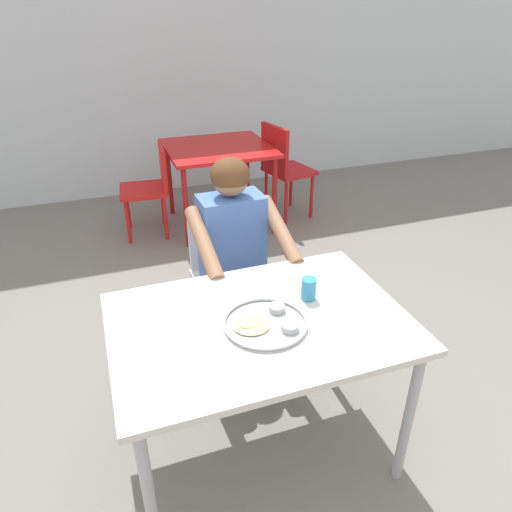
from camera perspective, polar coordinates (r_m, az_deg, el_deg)
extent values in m
cube|color=slate|center=(2.45, 1.23, -22.75)|extent=(12.00, 12.00, 0.05)
cube|color=silver|center=(5.13, -14.85, 25.89)|extent=(12.00, 0.12, 3.40)
cube|color=silver|center=(1.92, 0.42, -8.09)|extent=(1.19, 0.82, 0.03)
cylinder|color=#B2B2B7|center=(1.89, -12.76, -26.72)|extent=(0.04, 0.04, 0.73)
cylinder|color=#B2B2B7|center=(2.16, 17.94, -18.18)|extent=(0.04, 0.04, 0.73)
cylinder|color=#B2B2B7|center=(2.36, -15.27, -12.98)|extent=(0.04, 0.04, 0.73)
cylinder|color=#B2B2B7|center=(2.59, 8.99, -7.93)|extent=(0.04, 0.04, 0.73)
cylinder|color=#B7BABF|center=(1.88, 1.13, -8.32)|extent=(0.34, 0.34, 0.01)
torus|color=#B7BABF|center=(1.88, 1.13, -8.05)|extent=(0.34, 0.34, 0.01)
cylinder|color=#B2B5BA|center=(1.85, 4.11, -8.60)|extent=(0.07, 0.07, 0.03)
cylinder|color=#C65119|center=(1.84, 4.12, -8.47)|extent=(0.06, 0.06, 0.01)
cylinder|color=#B2B5BA|center=(1.95, 2.54, -6.33)|extent=(0.07, 0.07, 0.03)
cylinder|color=#B77F23|center=(1.94, 2.54, -6.20)|extent=(0.06, 0.06, 0.01)
ellipsoid|color=#E5C689|center=(1.86, -0.59, -8.47)|extent=(0.18, 0.16, 0.01)
ellipsoid|color=#DBC185|center=(1.87, -0.78, -7.96)|extent=(0.12, 0.10, 0.01)
cylinder|color=#338CBF|center=(2.02, 6.39, -3.97)|extent=(0.06, 0.06, 0.10)
cylinder|color=#593319|center=(2.01, 6.44, -3.27)|extent=(0.05, 0.05, 0.02)
cube|color=silver|center=(2.77, -3.08, -3.31)|extent=(0.40, 0.45, 0.04)
cube|color=silver|center=(2.84, -4.52, 2.31)|extent=(0.37, 0.05, 0.38)
cylinder|color=silver|center=(2.81, 1.23, -8.29)|extent=(0.03, 0.03, 0.40)
cylinder|color=silver|center=(2.73, -4.83, -9.71)|extent=(0.03, 0.03, 0.40)
cylinder|color=silver|center=(3.08, -1.33, -4.58)|extent=(0.03, 0.03, 0.40)
cylinder|color=silver|center=(3.00, -6.87, -5.74)|extent=(0.03, 0.03, 0.40)
cylinder|color=#2D2D2D|center=(2.60, 3.49, -11.38)|extent=(0.10, 0.10, 0.44)
cylinder|color=#2D2D2D|center=(2.59, 1.80, -4.33)|extent=(0.13, 0.40, 0.12)
cylinder|color=#2D2D2D|center=(2.52, -2.89, -13.02)|extent=(0.10, 0.10, 0.44)
cylinder|color=#2D2D2D|center=(2.50, -4.55, -5.71)|extent=(0.13, 0.40, 0.12)
cube|color=#4C72C6|center=(2.58, -2.94, 2.00)|extent=(0.35, 0.21, 0.51)
cylinder|color=#996B4C|center=(2.45, 2.93, 3.14)|extent=(0.09, 0.46, 0.25)
cylinder|color=#996B4C|center=(2.33, -6.32, 1.50)|extent=(0.09, 0.46, 0.25)
sphere|color=#996B4C|center=(2.44, -3.15, 9.43)|extent=(0.19, 0.19, 0.19)
ellipsoid|color=brown|center=(2.43, -3.16, 9.74)|extent=(0.21, 0.20, 0.18)
cube|color=red|center=(4.28, -4.60, 12.89)|extent=(0.91, 0.87, 0.03)
cylinder|color=#A31414|center=(3.97, -8.46, 5.73)|extent=(0.04, 0.04, 0.71)
cylinder|color=#A31414|center=(4.18, 2.25, 7.22)|extent=(0.04, 0.04, 0.71)
cylinder|color=#A31414|center=(4.66, -10.41, 9.12)|extent=(0.04, 0.04, 0.71)
cylinder|color=#A31414|center=(4.84, -1.06, 10.32)|extent=(0.04, 0.04, 0.71)
cube|color=red|center=(4.26, -13.47, 7.76)|extent=(0.44, 0.44, 0.04)
cube|color=red|center=(4.20, -11.24, 10.58)|extent=(0.07, 0.38, 0.36)
cylinder|color=red|center=(4.20, -15.23, 3.98)|extent=(0.03, 0.03, 0.40)
cylinder|color=red|center=(4.49, -15.26, 5.65)|extent=(0.03, 0.03, 0.40)
cylinder|color=red|center=(4.19, -10.90, 4.48)|extent=(0.03, 0.03, 0.40)
cylinder|color=red|center=(4.49, -11.20, 6.13)|extent=(0.03, 0.03, 0.40)
cube|color=red|center=(4.54, 4.06, 10.27)|extent=(0.46, 0.49, 0.04)
cube|color=red|center=(4.38, 2.25, 12.76)|extent=(0.12, 0.39, 0.43)
cylinder|color=red|center=(4.83, 4.25, 8.48)|extent=(0.03, 0.03, 0.43)
cylinder|color=red|center=(4.58, 6.74, 7.20)|extent=(0.03, 0.03, 0.43)
cylinder|color=red|center=(4.67, 1.23, 7.82)|extent=(0.03, 0.03, 0.43)
cylinder|color=red|center=(4.41, 3.64, 6.47)|extent=(0.03, 0.03, 0.43)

